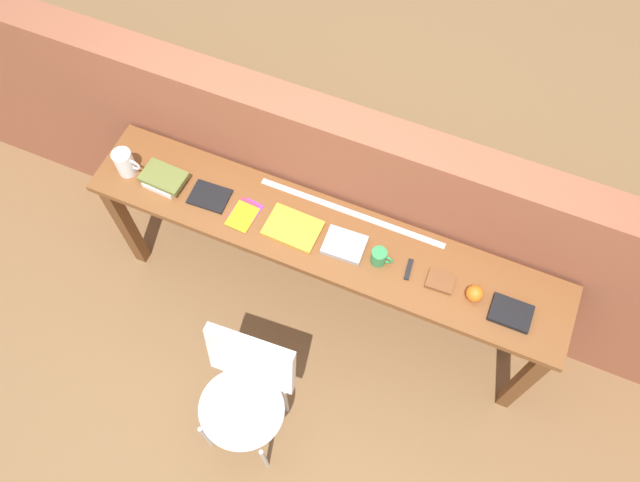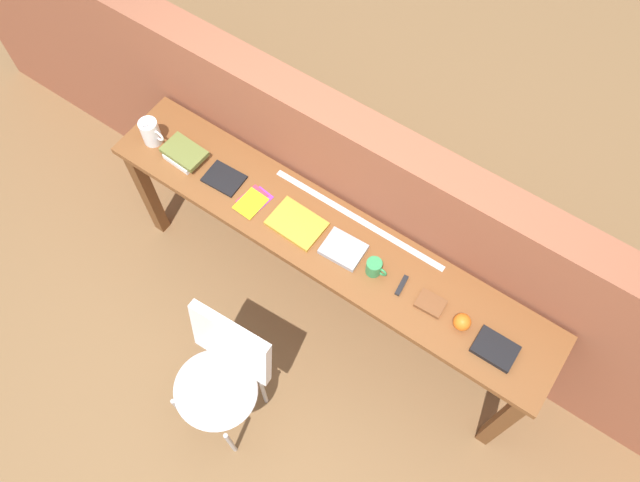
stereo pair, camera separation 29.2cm
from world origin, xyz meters
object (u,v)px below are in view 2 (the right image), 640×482
(pamphlet_pile_colourful, at_px, (253,202))
(book_open_centre, at_px, (297,224))
(pitcher_white, at_px, (151,132))
(chair_white_moulded, at_px, (221,374))
(magazine_cycling, at_px, (224,179))
(leather_journal_brown, at_px, (430,304))
(book_stack_leftmost, at_px, (184,154))
(sports_ball_small, at_px, (462,322))
(book_repair_rightmost, at_px, (495,349))
(multitool_folded, at_px, (402,285))
(mug, at_px, (374,267))

(pamphlet_pile_colourful, xyz_separation_m, book_open_centre, (0.26, 0.02, 0.01))
(pitcher_white, bearing_deg, book_open_centre, 0.99)
(chair_white_moulded, bearing_deg, magazine_cycling, 124.85)
(magazine_cycling, bearing_deg, book_open_centre, -3.39)
(pitcher_white, distance_m, leather_journal_brown, 1.71)
(book_stack_leftmost, bearing_deg, chair_white_moulded, -43.81)
(pitcher_white, relative_size, pamphlet_pile_colourful, 0.95)
(sports_ball_small, bearing_deg, book_stack_leftmost, 179.95)
(pamphlet_pile_colourful, bearing_deg, book_repair_rightmost, 0.02)
(book_stack_leftmost, height_order, multitool_folded, book_stack_leftmost)
(pitcher_white, xyz_separation_m, mug, (1.39, 0.02, -0.03))
(chair_white_moulded, distance_m, book_open_centre, 0.85)
(leather_journal_brown, bearing_deg, chair_white_moulded, -135.18)
(leather_journal_brown, height_order, sports_ball_small, sports_ball_small)
(book_stack_leftmost, bearing_deg, multitool_folded, 0.55)
(mug, relative_size, multitool_folded, 1.00)
(leather_journal_brown, bearing_deg, pitcher_white, 177.99)
(leather_journal_brown, distance_m, sports_ball_small, 0.17)
(magazine_cycling, height_order, mug, mug)
(chair_white_moulded, height_order, magazine_cycling, magazine_cycling)
(chair_white_moulded, distance_m, pitcher_white, 1.32)
(pamphlet_pile_colourful, distance_m, book_open_centre, 0.26)
(pitcher_white, distance_m, book_stack_leftmost, 0.22)
(magazine_cycling, distance_m, multitool_folded, 1.08)
(pamphlet_pile_colourful, bearing_deg, multitool_folded, 2.06)
(book_stack_leftmost, bearing_deg, sports_ball_small, -0.05)
(pitcher_white, relative_size, book_open_centre, 0.68)
(magazine_cycling, height_order, leather_journal_brown, leather_journal_brown)
(book_open_centre, xyz_separation_m, book_repair_rightmost, (1.12, -0.02, 0.00))
(book_stack_leftmost, bearing_deg, pitcher_white, -176.10)
(magazine_cycling, bearing_deg, chair_white_moulded, -57.91)
(magazine_cycling, relative_size, leather_journal_brown, 1.53)
(magazine_cycling, xyz_separation_m, mug, (0.93, -0.00, 0.04))
(multitool_folded, bearing_deg, leather_journal_brown, -1.60)
(chair_white_moulded, xyz_separation_m, magazine_cycling, (-0.53, 0.77, 0.36))
(chair_white_moulded, distance_m, book_repair_rightmost, 1.34)
(mug, bearing_deg, pamphlet_pile_colourful, -178.36)
(pitcher_white, distance_m, book_repair_rightmost, 2.06)
(magazine_cycling, bearing_deg, pamphlet_pile_colourful, -9.78)
(book_stack_leftmost, bearing_deg, leather_journal_brown, 0.32)
(book_open_centre, bearing_deg, mug, 1.79)
(book_stack_leftmost, height_order, mug, mug)
(chair_white_moulded, height_order, pitcher_white, pitcher_white)
(multitool_folded, height_order, leather_journal_brown, leather_journal_brown)
(sports_ball_small, bearing_deg, chair_white_moulded, -138.86)
(magazine_cycling, height_order, sports_ball_small, sports_ball_small)
(pitcher_white, height_order, magazine_cycling, pitcher_white)
(sports_ball_small, bearing_deg, pitcher_white, -179.61)
(magazine_cycling, bearing_deg, mug, -3.07)
(magazine_cycling, xyz_separation_m, book_repair_rightmost, (1.59, -0.03, 0.01))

